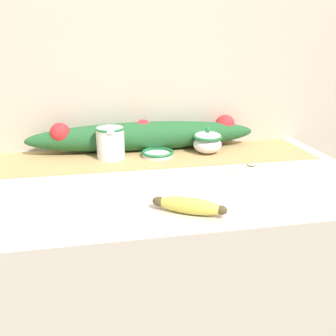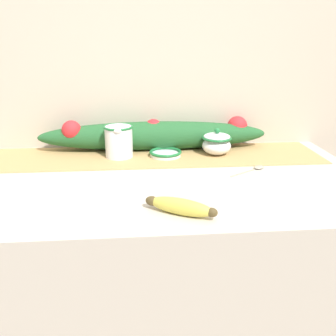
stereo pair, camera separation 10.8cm
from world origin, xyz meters
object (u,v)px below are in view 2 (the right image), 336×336
sugar_bowl (217,143)px  small_dish (166,153)px  cream_pitcher (119,140)px  spoon (257,168)px  banana (180,206)px

sugar_bowl → small_dish: size_ratio=0.92×
cream_pitcher → sugar_bowl: (0.35, -0.00, -0.02)m
sugar_bowl → spoon: bearing=-58.6°
small_dish → spoon: 0.33m
small_dish → spoon: size_ratio=0.85×
cream_pitcher → spoon: size_ratio=0.89×
cream_pitcher → small_dish: size_ratio=1.05×
cream_pitcher → spoon: (0.45, -0.17, -0.06)m
sugar_bowl → spoon: 0.20m
banana → spoon: banana is taller
sugar_bowl → banana: size_ratio=0.61×
cream_pitcher → banana: 0.50m
banana → small_dish: bearing=90.0°
cream_pitcher → spoon: 0.49m
cream_pitcher → banana: bearing=-70.8°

